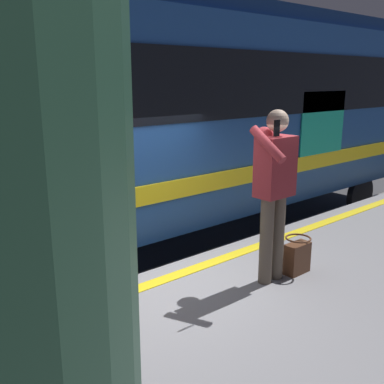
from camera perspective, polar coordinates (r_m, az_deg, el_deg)
ground_plane at (r=5.43m, az=-6.15°, el=-18.42°), size 23.99×23.99×0.00m
safety_line at (r=4.80m, az=-4.36°, el=-11.34°), size 15.65×0.16×0.01m
track_rail_near at (r=6.36m, az=-12.88°, el=-12.70°), size 20.76×0.08×0.16m
track_rail_far at (r=7.56m, az=-18.03°, el=-8.59°), size 20.76×0.08×0.16m
train_carriage at (r=7.12m, az=-5.32°, el=10.48°), size 13.59×3.12×3.85m
passenger at (r=4.57m, az=10.44°, el=1.21°), size 0.57×0.55×1.79m
handbag at (r=5.05m, az=13.27°, el=-8.00°), size 0.31×0.28×0.41m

